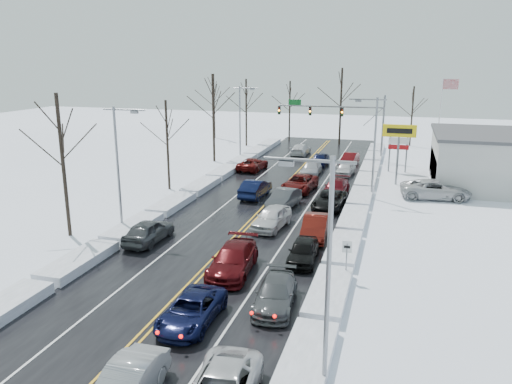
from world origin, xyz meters
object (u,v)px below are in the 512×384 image
(tires_plus_sign, at_px, (399,135))
(flagpole, at_px, (441,113))
(traffic_signal_mast, at_px, (342,115))
(oncoming_car_0, at_px, (255,197))

(tires_plus_sign, height_order, flagpole, flagpole)
(traffic_signal_mast, distance_m, flagpole, 11.90)
(tires_plus_sign, bearing_deg, traffic_signal_mast, 120.46)
(tires_plus_sign, relative_size, flagpole, 0.60)
(oncoming_car_0, bearing_deg, flagpole, -124.42)
(tires_plus_sign, height_order, oncoming_car_0, tires_plus_sign)
(traffic_signal_mast, xyz_separation_m, tires_plus_sign, (7.05, -12.00, -0.49))
(flagpole, distance_m, oncoming_car_0, 28.68)
(traffic_signal_mast, height_order, oncoming_car_0, traffic_signal_mast)
(traffic_signal_mast, relative_size, oncoming_car_0, 2.70)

